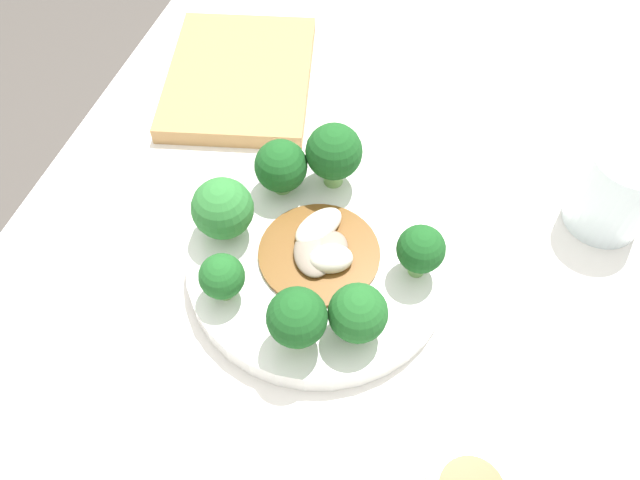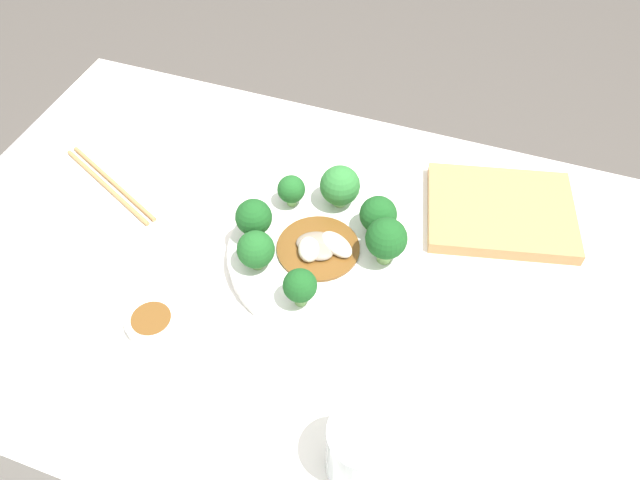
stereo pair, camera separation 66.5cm
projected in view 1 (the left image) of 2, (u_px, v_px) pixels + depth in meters
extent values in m
plane|color=#4C4742|center=(334.00, 479.00, 1.23)|extent=(8.00, 8.00, 0.00)
cube|color=silver|center=(339.00, 413.00, 0.91)|extent=(1.12, 0.70, 0.76)
cylinder|color=white|center=(320.00, 259.00, 0.59)|extent=(0.25, 0.25, 0.02)
cylinder|color=#89B76B|center=(225.00, 231.00, 0.59)|extent=(0.02, 0.02, 0.01)
sphere|color=#2D7533|center=(221.00, 212.00, 0.57)|extent=(0.06, 0.06, 0.06)
cylinder|color=#7AAD5B|center=(225.00, 290.00, 0.55)|extent=(0.01, 0.01, 0.01)
sphere|color=#1E5B23|center=(222.00, 276.00, 0.53)|extent=(0.04, 0.04, 0.04)
cylinder|color=#7AAD5B|center=(333.00, 174.00, 0.62)|extent=(0.02, 0.02, 0.02)
sphere|color=#19511E|center=(334.00, 152.00, 0.60)|extent=(0.06, 0.06, 0.06)
cylinder|color=#70A356|center=(417.00, 265.00, 0.56)|extent=(0.02, 0.02, 0.02)
sphere|color=#19511E|center=(421.00, 249.00, 0.54)|extent=(0.04, 0.04, 0.04)
cylinder|color=#70A356|center=(298.00, 334.00, 0.52)|extent=(0.02, 0.02, 0.02)
sphere|color=#19511E|center=(297.00, 317.00, 0.50)|extent=(0.05, 0.05, 0.05)
cylinder|color=#70A356|center=(282.00, 184.00, 0.62)|extent=(0.02, 0.02, 0.01)
sphere|color=#19511E|center=(281.00, 166.00, 0.60)|extent=(0.05, 0.05, 0.05)
cylinder|color=#70A356|center=(356.00, 328.00, 0.53)|extent=(0.02, 0.02, 0.01)
sphere|color=#1E5B23|center=(358.00, 313.00, 0.51)|extent=(0.05, 0.05, 0.05)
cylinder|color=brown|center=(320.00, 251.00, 0.58)|extent=(0.11, 0.11, 0.00)
ellipsoid|color=gray|center=(313.00, 253.00, 0.57)|extent=(0.06, 0.05, 0.01)
ellipsoid|color=silver|center=(331.00, 259.00, 0.57)|extent=(0.04, 0.05, 0.02)
ellipsoid|color=silver|center=(319.00, 226.00, 0.59)|extent=(0.06, 0.05, 0.02)
ellipsoid|color=gray|center=(326.00, 255.00, 0.57)|extent=(0.05, 0.04, 0.01)
cylinder|color=silver|center=(617.00, 191.00, 0.60)|extent=(0.08, 0.08, 0.09)
cube|color=#AD7F4C|center=(240.00, 77.00, 0.75)|extent=(0.24, 0.21, 0.02)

